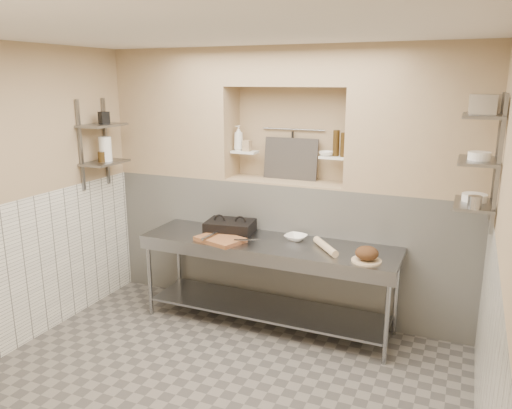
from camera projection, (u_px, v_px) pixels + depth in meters
The scene contains 48 objects.
floor at pixel (213, 392), 4.14m from camera, with size 4.00×3.90×0.10m, color #656059.
ceiling at pixel (204, 23), 3.43m from camera, with size 4.00×3.90×0.10m, color silver.
wall_left at pixel (12, 200), 4.57m from camera, with size 0.10×3.90×2.80m, color tan.
wall_right at pixel (509, 262), 3.00m from camera, with size 0.10×3.90×2.80m, color tan.
wall_back at pixel (295, 178), 5.57m from camera, with size 4.00×0.10×2.80m, color tan.
backwall_lower at pixel (286, 244), 5.52m from camera, with size 4.00×0.40×1.40m, color silver.
alcove_sill at pixel (287, 181), 5.34m from camera, with size 1.30×0.40×0.02m, color tan.
backwall_pillar_left at pixel (179, 113), 5.68m from camera, with size 1.35×0.40×1.40m, color tan.
backwall_pillar_right at pixel (421, 120), 4.67m from camera, with size 1.35×0.40×1.40m, color tan.
backwall_header at pixel (289, 66), 5.05m from camera, with size 1.30×0.40×0.40m, color tan.
wainscot_left at pixel (26, 272), 4.72m from camera, with size 0.02×3.90×1.40m, color silver.
wainscot_right at pixel (485, 364), 3.19m from camera, with size 0.02×3.90×1.40m, color silver.
alcove_shelf_left at pixel (245, 152), 5.46m from camera, with size 0.28×0.16×0.03m, color white.
alcove_shelf_right at pixel (334, 157), 5.08m from camera, with size 0.28×0.16×0.03m, color white.
utensil_rail at pixel (293, 129), 5.36m from camera, with size 0.02×0.02×0.70m, color gray.
hanging_steel at pixel (292, 145), 5.39m from camera, with size 0.02×0.02×0.30m, color black.
splash_panel at pixel (291, 159), 5.38m from camera, with size 0.60×0.02×0.45m, color #383330.
shelf_rail_left_a at pixel (106, 141), 5.56m from camera, with size 0.03×0.03×0.95m, color slate.
shelf_rail_left_b at pixel (80, 146), 5.20m from camera, with size 0.03×0.03×0.95m, color slate.
wall_shelf_left_lower at pixel (105, 163), 5.38m from camera, with size 0.30×0.50×0.03m, color slate.
wall_shelf_left_upper at pixel (102, 125), 5.28m from camera, with size 0.30×0.50×0.03m, color slate.
shelf_rail_right_a at pixel (497, 158), 4.03m from camera, with size 0.03×0.03×1.05m, color slate.
shelf_rail_right_b at pixel (499, 166), 3.68m from camera, with size 0.03×0.03×1.05m, color slate.
wall_shelf_right_lower at pixel (474, 204), 3.99m from camera, with size 0.30×0.50×0.03m, color slate.
wall_shelf_right_mid at pixel (479, 161), 3.91m from camera, with size 0.30×0.50×0.03m, color slate.
wall_shelf_right_upper at pixel (484, 116), 3.82m from camera, with size 0.30×0.50×0.03m, color slate.
prep_table at pixel (267, 266), 5.02m from camera, with size 2.60×0.70×0.90m.
panini_press at pixel (230, 227), 5.23m from camera, with size 0.53×0.42×0.13m.
cutting_board at pixel (220, 239), 4.98m from camera, with size 0.45×0.32×0.04m, color brown.
knife_blade at pixel (247, 240), 4.88m from camera, with size 0.25×0.03×0.01m, color gray.
tongs at pixel (210, 236), 4.98m from camera, with size 0.03×0.03×0.28m, color gray.
mixing_bowl at pixel (296, 237), 5.02m from camera, with size 0.21×0.21×0.05m, color white.
rolling_pin at pixel (325, 247), 4.72m from camera, with size 0.07×0.07×0.45m, color beige.
bread_board at pixel (366, 261), 4.43m from camera, with size 0.27×0.27×0.02m, color beige.
bread_loaf at pixel (367, 253), 4.41m from camera, with size 0.21×0.21×0.12m, color #4C2D19.
bottle_soap at pixel (239, 138), 5.46m from camera, with size 0.10×0.11×0.27m, color white.
jar_alcove at pixel (247, 146), 5.43m from camera, with size 0.08×0.08×0.12m, color tan.
bowl_alcove at pixel (326, 154), 5.09m from camera, with size 0.15×0.15×0.05m, color white.
condiment_a at pixel (344, 145), 5.00m from camera, with size 0.07×0.07×0.24m, color #33230D.
condiment_b at pixel (336, 143), 5.05m from camera, with size 0.07×0.07×0.27m, color #33230D.
condiment_c at pixel (347, 151), 5.02m from camera, with size 0.07×0.07×0.12m, color white.
jug_left at pixel (105, 149), 5.37m from camera, with size 0.13×0.13×0.26m, color white.
jar_left at pixel (101, 157), 5.32m from camera, with size 0.07×0.07×0.11m, color #33230D.
box_left_upper at pixel (104, 118), 5.30m from camera, with size 0.09×0.09×0.13m, color black.
bowl_right at pixel (475, 198), 4.03m from camera, with size 0.20×0.20×0.06m, color white.
canister_right at pixel (475, 202), 3.79m from camera, with size 0.10×0.10×0.10m, color gray.
bowl_right_mid at pixel (479, 156), 3.87m from camera, with size 0.17×0.17×0.06m, color white.
basket_right at pixel (485, 104), 3.74m from camera, with size 0.19×0.24×0.15m, color gray.
Camera 1 is at (1.77, -3.20, 2.47)m, focal length 35.00 mm.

